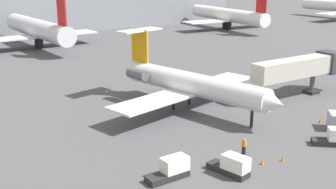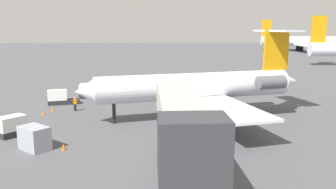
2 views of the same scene
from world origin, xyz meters
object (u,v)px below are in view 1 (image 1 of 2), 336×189
(baggage_tug_lead, at_px, (172,169))
(cargo_container_uld, at_px, (336,121))
(traffic_cone_near, at_px, (320,120))
(regional_jet, at_px, (189,83))
(baggage_tug_spare, at_px, (232,166))
(baggage_tug_trailing, at_px, (336,138))
(traffic_cone_far, at_px, (262,162))
(ground_crew_marshaller, at_px, (244,146))
(jet_bridge, at_px, (303,67))
(parked_airliner_east_mid, at_px, (228,15))
(traffic_cone_mid, at_px, (283,158))
(parked_airliner_centre, at_px, (38,29))

(baggage_tug_lead, relative_size, cargo_container_uld, 1.37)
(cargo_container_uld, bearing_deg, traffic_cone_near, 82.26)
(regional_jet, height_order, cargo_container_uld, regional_jet)
(baggage_tug_spare, bearing_deg, baggage_tug_trailing, -4.08)
(baggage_tug_lead, height_order, traffic_cone_far, baggage_tug_lead)
(cargo_container_uld, relative_size, traffic_cone_near, 5.36)
(ground_crew_marshaller, xyz_separation_m, baggage_tug_lead, (-8.84, -0.23, -0.02))
(jet_bridge, height_order, parked_airliner_east_mid, parked_airliner_east_mid)
(baggage_tug_spare, bearing_deg, parked_airliner_east_mid, 49.33)
(jet_bridge, distance_m, baggage_tug_trailing, 18.72)
(baggage_tug_spare, relative_size, traffic_cone_mid, 7.65)
(baggage_tug_trailing, height_order, traffic_cone_mid, baggage_tug_trailing)
(ground_crew_marshaller, bearing_deg, traffic_cone_near, 7.09)
(traffic_cone_far, relative_size, parked_airliner_east_mid, 0.02)
(parked_airliner_east_mid, bearing_deg, jet_bridge, -122.34)
(parked_airliner_centre, bearing_deg, jet_bridge, -71.80)
(baggage_tug_spare, distance_m, cargo_container_uld, 17.77)
(regional_jet, height_order, parked_airliner_centre, parked_airliner_centre)
(baggage_tug_trailing, bearing_deg, traffic_cone_near, 50.59)
(traffic_cone_near, height_order, parked_airliner_centre, parked_airliner_centre)
(cargo_container_uld, distance_m, traffic_cone_mid, 12.01)
(baggage_tug_trailing, relative_size, parked_airliner_centre, 0.12)
(baggage_tug_trailing, bearing_deg, jet_bridge, 51.17)
(traffic_cone_near, bearing_deg, traffic_cone_far, -162.59)
(parked_airliner_east_mid, bearing_deg, ground_crew_marshaller, -129.91)
(traffic_cone_mid, relative_size, parked_airliner_centre, 0.02)
(regional_jet, relative_size, parked_airliner_east_mid, 0.76)
(traffic_cone_mid, xyz_separation_m, traffic_cone_far, (-2.20, 0.54, 0.00))
(baggage_tug_lead, distance_m, baggage_tug_trailing, 18.79)
(baggage_tug_lead, height_order, traffic_cone_mid, baggage_tug_lead)
(regional_jet, xyz_separation_m, baggage_tug_lead, (-12.70, -14.96, -2.76))
(parked_airliner_centre, bearing_deg, traffic_cone_mid, -89.57)
(ground_crew_marshaller, relative_size, baggage_tug_lead, 0.42)
(traffic_cone_far, bearing_deg, parked_airliner_centre, 88.72)
(jet_bridge, height_order, traffic_cone_far, jet_bridge)
(traffic_cone_mid, relative_size, parked_airliner_east_mid, 0.02)
(regional_jet, distance_m, ground_crew_marshaller, 15.48)
(ground_crew_marshaller, relative_size, cargo_container_uld, 0.57)
(jet_bridge, xyz_separation_m, cargo_container_uld, (-7.44, -11.34, -3.31))
(baggage_tug_trailing, bearing_deg, regional_jet, 107.47)
(ground_crew_marshaller, relative_size, baggage_tug_trailing, 0.43)
(baggage_tug_trailing, relative_size, parked_airliner_east_mid, 0.12)
(jet_bridge, relative_size, baggage_tug_lead, 3.98)
(baggage_tug_trailing, height_order, baggage_tug_spare, same)
(jet_bridge, xyz_separation_m, baggage_tug_trailing, (-11.54, -14.34, -3.45))
(baggage_tug_spare, bearing_deg, traffic_cone_near, 13.77)
(jet_bridge, relative_size, cargo_container_uld, 5.44)
(ground_crew_marshaller, relative_size, baggage_tug_spare, 0.40)
(traffic_cone_near, distance_m, parked_airliner_centre, 70.18)
(baggage_tug_trailing, distance_m, traffic_cone_near, 6.98)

